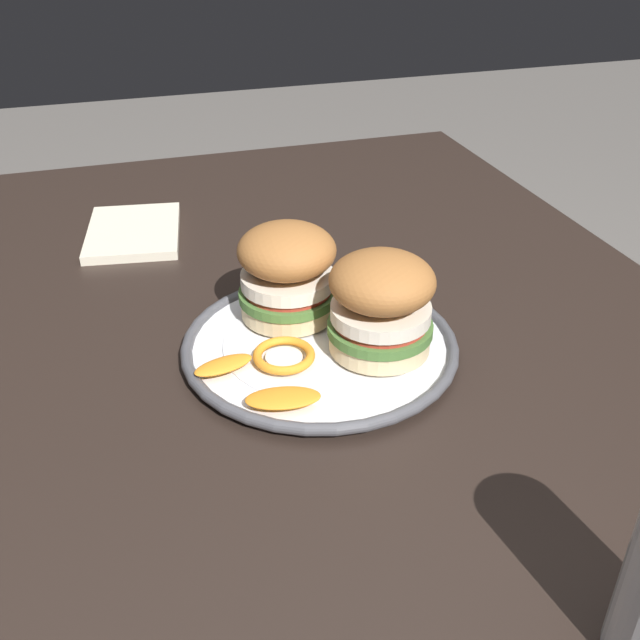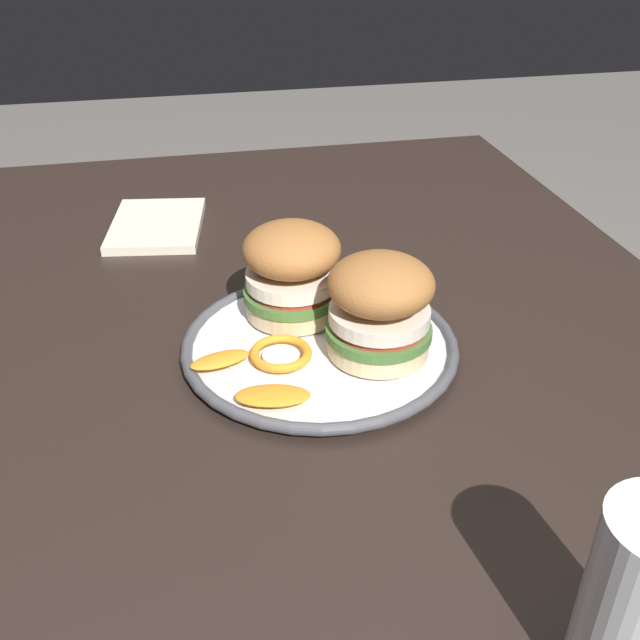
% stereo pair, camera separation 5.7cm
% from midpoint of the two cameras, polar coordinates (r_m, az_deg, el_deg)
% --- Properties ---
extents(dining_table, '(1.37, 0.88, 0.74)m').
position_cam_midpoint_polar(dining_table, '(0.77, 2.81, -10.46)').
color(dining_table, black).
rests_on(dining_table, ground).
extents(dinner_plate, '(0.28, 0.28, 0.02)m').
position_cam_midpoint_polar(dinner_plate, '(0.74, 2.21, -2.07)').
color(dinner_plate, white).
rests_on(dinner_plate, dining_table).
extents(sandwich_half_left, '(0.14, 0.14, 0.10)m').
position_cam_midpoint_polar(sandwich_half_left, '(0.75, -0.03, 3.90)').
color(sandwich_half_left, beige).
rests_on(sandwich_half_left, dinner_plate).
extents(sandwich_half_right, '(0.14, 0.14, 0.10)m').
position_cam_midpoint_polar(sandwich_half_right, '(0.69, 7.03, 1.06)').
color(sandwich_half_right, beige).
rests_on(sandwich_half_right, dinner_plate).
extents(orange_peel_curled, '(0.06, 0.06, 0.01)m').
position_cam_midpoint_polar(orange_peel_curled, '(0.70, -0.76, -2.69)').
color(orange_peel_curled, orange).
rests_on(orange_peel_curled, dinner_plate).
extents(orange_peel_strip_long, '(0.04, 0.07, 0.01)m').
position_cam_midpoint_polar(orange_peel_strip_long, '(0.65, -1.20, -5.98)').
color(orange_peel_strip_long, orange).
rests_on(orange_peel_strip_long, dinner_plate).
extents(orange_peel_strip_short, '(0.04, 0.06, 0.01)m').
position_cam_midpoint_polar(orange_peel_strip_short, '(0.70, -5.51, -3.16)').
color(orange_peel_strip_short, orange).
rests_on(orange_peel_strip_short, dinner_plate).
extents(drinking_glass, '(0.07, 0.07, 0.14)m').
position_cam_midpoint_polar(drinking_glass, '(0.49, 26.74, -20.23)').
color(drinking_glass, white).
rests_on(drinking_glass, dining_table).
extents(folded_napkin, '(0.18, 0.14, 0.01)m').
position_cam_midpoint_polar(folded_napkin, '(1.02, -11.04, 7.23)').
color(folded_napkin, beige).
rests_on(folded_napkin, dining_table).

